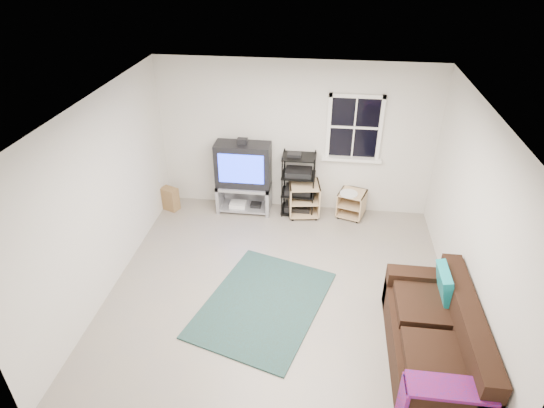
# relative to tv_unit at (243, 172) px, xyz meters

# --- Properties ---
(room) EXTENTS (4.60, 4.62, 4.60)m
(room) POSITION_rel_tv_unit_xyz_m (1.80, 0.22, 0.73)
(room) COLOR gray
(room) RESTS_ON ground
(tv_unit) EXTENTS (0.92, 0.46, 1.36)m
(tv_unit) POSITION_rel_tv_unit_xyz_m (0.00, 0.00, 0.00)
(tv_unit) COLOR #95959C
(tv_unit) RESTS_ON ground
(av_rack) EXTENTS (0.56, 0.41, 1.12)m
(av_rack) POSITION_rel_tv_unit_xyz_m (0.94, 0.03, -0.26)
(av_rack) COLOR black
(av_rack) RESTS_ON ground
(side_table_left) EXTENTS (0.58, 0.58, 0.60)m
(side_table_left) POSITION_rel_tv_unit_xyz_m (1.04, 0.02, -0.43)
(side_table_left) COLOR tan
(side_table_left) RESTS_ON ground
(side_table_right) EXTENTS (0.53, 0.53, 0.49)m
(side_table_right) POSITION_rel_tv_unit_xyz_m (1.87, 0.04, -0.47)
(side_table_right) COLOR tan
(side_table_right) RESTS_ON ground
(sofa) EXTENTS (0.88, 1.98, 0.90)m
(sofa) POSITION_rel_tv_unit_xyz_m (2.72, -3.01, -0.43)
(sofa) COLOR black
(sofa) RESTS_ON ground
(shag_rug) EXTENTS (1.91, 2.27, 0.02)m
(shag_rug) POSITION_rel_tv_unit_xyz_m (0.67, -2.35, -0.73)
(shag_rug) COLOR black
(shag_rug) RESTS_ON ground
(paper_bag) EXTENTS (0.34, 0.28, 0.41)m
(paper_bag) POSITION_rel_tv_unit_xyz_m (-1.31, -0.15, -0.54)
(paper_bag) COLOR olive
(paper_bag) RESTS_ON ground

